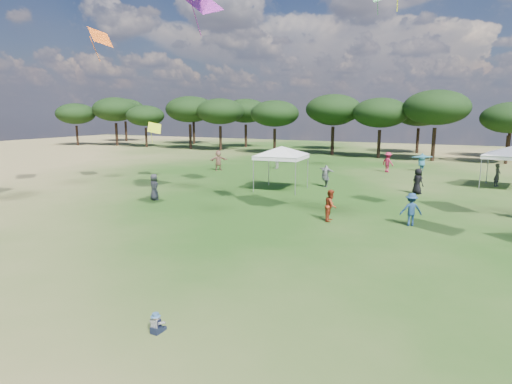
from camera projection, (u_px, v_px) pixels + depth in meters
ground at (102, 369)px, 8.82m from camera, size 140.00×140.00×0.00m
tree_line at (430, 110)px, 48.64m from camera, size 108.78×17.63×7.77m
tent_left at (282, 148)px, 28.58m from camera, size 6.19×6.19×3.27m
tent_right at (512, 148)px, 29.20m from camera, size 6.72×6.72×3.23m
toddler at (157, 324)px, 10.23m from camera, size 0.34×0.38×0.51m
festival_crowd at (355, 172)px, 31.50m from camera, size 28.67×22.02×1.90m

